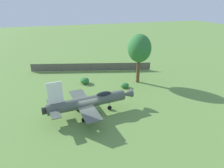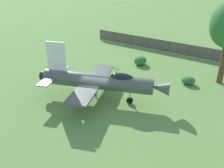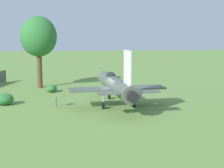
{
  "view_description": "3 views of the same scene",
  "coord_description": "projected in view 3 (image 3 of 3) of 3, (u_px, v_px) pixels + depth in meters",
  "views": [
    {
      "loc": [
        -22.0,
        3.75,
        14.15
      ],
      "look_at": [
        3.27,
        -4.38,
        2.5
      ],
      "focal_mm": 31.04,
      "sensor_mm": 36.0,
      "label": 1
    },
    {
      "loc": [
        -19.14,
        -8.51,
        11.5
      ],
      "look_at": [
        -0.13,
        -1.5,
        1.93
      ],
      "focal_mm": 40.01,
      "sensor_mm": 36.0,
      "label": 2
    },
    {
      "loc": [
        3.64,
        28.78,
        6.64
      ],
      "look_at": [
        0.22,
        -1.46,
        1.82
      ],
      "focal_mm": 50.78,
      "sensor_mm": 36.0,
      "label": 3
    }
  ],
  "objects": [
    {
      "name": "shade_tree",
      "position": [
        38.0,
        37.0,
        38.55
      ],
      "size": [
        4.46,
        4.05,
        8.79
      ],
      "color": "brown",
      "rests_on": "ground_plane"
    },
    {
      "name": "display_jet",
      "position": [
        115.0,
        84.0,
        29.7
      ],
      "size": [
        8.97,
        12.29,
        5.37
      ],
      "rotation": [
        0.0,
        0.0,
        4.82
      ],
      "color": "#4C564C",
      "rests_on": "ground_plane"
    },
    {
      "name": "shrub_by_tree",
      "position": [
        4.0,
        99.0,
        29.87
      ],
      "size": [
        1.78,
        1.61,
        1.1
      ],
      "color": "#2D7033",
      "rests_on": "ground_plane"
    },
    {
      "name": "shrub_near_fence",
      "position": [
        52.0,
        88.0,
        36.52
      ],
      "size": [
        1.23,
        1.47,
        0.84
      ],
      "color": "#2D7033",
      "rests_on": "ground_plane"
    },
    {
      "name": "ground_plane",
      "position": [
        116.0,
        106.0,
        29.69
      ],
      "size": [
        200.0,
        200.0,
        0.0
      ],
      "primitive_type": "plane",
      "color": "#668E42"
    },
    {
      "name": "info_plaque",
      "position": [
        56.0,
        98.0,
        28.93
      ],
      "size": [
        0.41,
        0.61,
        1.14
      ],
      "color": "#333333",
      "rests_on": "ground_plane"
    }
  ]
}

